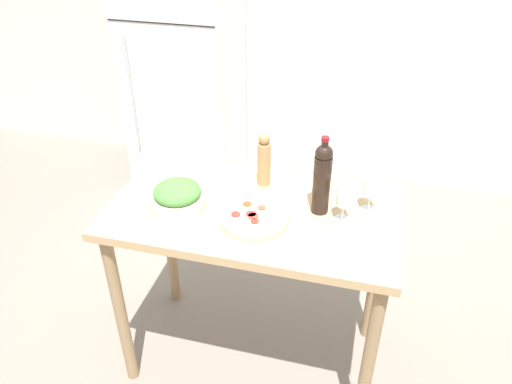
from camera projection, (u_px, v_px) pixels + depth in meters
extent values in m
plane|color=slate|center=(254.00, 353.00, 2.67)|extent=(14.00, 14.00, 0.00)
cube|color=silver|center=(325.00, 12.00, 3.60)|extent=(6.40, 0.06, 2.60)
cube|color=white|center=(184.00, 68.00, 3.70)|extent=(0.76, 0.66, 1.86)
cube|color=black|center=(160.00, 23.00, 3.21)|extent=(0.75, 0.01, 0.01)
cylinder|color=#B2B2B7|center=(132.00, 94.00, 3.53)|extent=(0.02, 0.02, 0.84)
cube|color=tan|center=(254.00, 212.00, 2.16)|extent=(1.25, 0.70, 0.04)
cylinder|color=#967A55|center=(120.00, 312.00, 2.31)|extent=(0.06, 0.06, 0.91)
cylinder|color=#967A55|center=(368.00, 364.00, 2.07)|extent=(0.06, 0.06, 0.91)
cylinder|color=#967A55|center=(169.00, 237.00, 2.77)|extent=(0.06, 0.06, 0.91)
cylinder|color=#967A55|center=(376.00, 272.00, 2.54)|extent=(0.06, 0.06, 0.91)
cylinder|color=black|center=(321.00, 185.00, 2.06)|extent=(0.07, 0.07, 0.26)
sphere|color=black|center=(324.00, 154.00, 1.98)|extent=(0.07, 0.07, 0.07)
cylinder|color=black|center=(325.00, 147.00, 1.96)|extent=(0.03, 0.03, 0.06)
cylinder|color=maroon|center=(325.00, 139.00, 1.94)|extent=(0.03, 0.03, 0.02)
cylinder|color=silver|center=(342.00, 219.00, 2.08)|extent=(0.07, 0.07, 0.00)
cylinder|color=silver|center=(343.00, 211.00, 2.06)|extent=(0.01, 0.01, 0.07)
cylinder|color=white|center=(345.00, 196.00, 2.02)|extent=(0.07, 0.07, 0.08)
cylinder|color=maroon|center=(344.00, 203.00, 2.03)|extent=(0.06, 0.06, 0.02)
cylinder|color=silver|center=(368.00, 209.00, 2.14)|extent=(0.07, 0.07, 0.00)
cylinder|color=silver|center=(369.00, 202.00, 2.12)|extent=(0.01, 0.01, 0.07)
cylinder|color=white|center=(371.00, 187.00, 2.08)|extent=(0.07, 0.07, 0.08)
cylinder|color=maroon|center=(371.00, 192.00, 2.09)|extent=(0.06, 0.06, 0.02)
cylinder|color=#AD7F51|center=(264.00, 164.00, 2.26)|extent=(0.06, 0.06, 0.21)
sphere|color=#936C45|center=(264.00, 139.00, 2.19)|extent=(0.05, 0.05, 0.05)
cylinder|color=silver|center=(178.00, 202.00, 2.13)|extent=(0.24, 0.24, 0.06)
ellipsoid|color=#478438|center=(177.00, 192.00, 2.10)|extent=(0.20, 0.20, 0.08)
cylinder|color=beige|center=(254.00, 219.00, 2.07)|extent=(0.29, 0.29, 0.02)
torus|color=beige|center=(254.00, 216.00, 2.06)|extent=(0.29, 0.29, 0.02)
cylinder|color=red|center=(255.00, 221.00, 2.03)|extent=(0.04, 0.04, 0.01)
cylinder|color=red|center=(247.00, 204.00, 2.14)|extent=(0.04, 0.04, 0.01)
cylinder|color=#D3472B|center=(262.00, 208.00, 2.11)|extent=(0.03, 0.03, 0.01)
cylinder|color=red|center=(251.00, 214.00, 2.07)|extent=(0.05, 0.05, 0.01)
cylinder|color=red|center=(253.00, 216.00, 2.06)|extent=(0.04, 0.04, 0.01)
cylinder|color=red|center=(236.00, 214.00, 2.07)|extent=(0.04, 0.04, 0.01)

